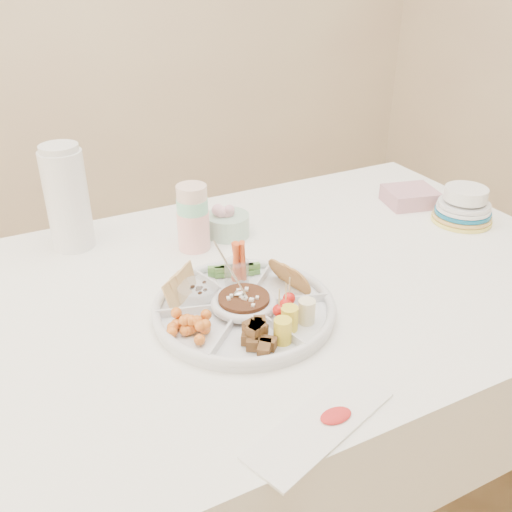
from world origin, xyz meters
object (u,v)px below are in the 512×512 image
thermos (67,197)px  plate_stack (464,204)px  party_tray (244,306)px  dining_table (276,397)px

thermos → plate_stack: 1.07m
party_tray → plate_stack: bearing=10.1°
dining_table → thermos: (-0.40, 0.38, 0.52)m
party_tray → thermos: size_ratio=1.38×
party_tray → thermos: (-0.25, 0.49, 0.12)m
thermos → plate_stack: bearing=-19.3°
party_tray → thermos: bearing=117.4°
dining_table → party_tray: party_tray is taller
dining_table → thermos: 0.75m
dining_table → thermos: thermos is taller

